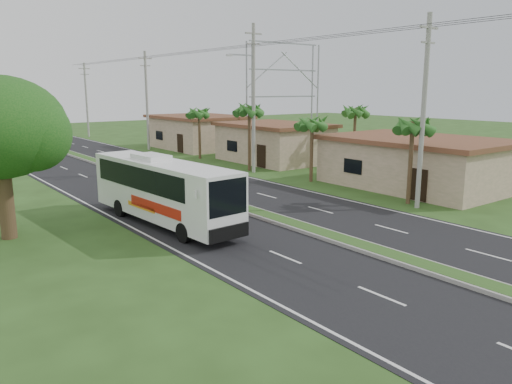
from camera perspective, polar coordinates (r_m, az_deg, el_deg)
ground at (r=23.31m, az=9.90°, el=-5.67°), size 180.00×180.00×0.00m
road_asphalt at (r=39.28m, az=-12.00°, el=1.37°), size 14.00×160.00×0.02m
median_strip at (r=39.26m, az=-12.01°, el=1.50°), size 1.20×160.00×0.18m
lane_edge_left at (r=36.97m, az=-21.39°, el=0.16°), size 0.12×160.00×0.01m
lane_edge_right at (r=42.53m, az=-3.84°, el=2.37°), size 0.12×160.00×0.01m
shop_near at (r=37.35m, az=17.90°, el=3.28°), size 8.60×12.60×3.52m
shop_mid at (r=48.19m, az=2.08°, el=5.72°), size 7.60×10.60×3.67m
shop_far at (r=59.60m, az=-6.57°, el=6.87°), size 8.60×11.60×3.82m
palm_verge_a at (r=31.26m, az=17.48°, el=7.24°), size 2.40×2.40×5.45m
palm_verge_b at (r=37.47m, az=6.44°, el=7.77°), size 2.40×2.40×5.05m
palm_verge_c at (r=42.39m, az=-0.78°, el=9.33°), size 2.40×2.40×5.85m
palm_verge_d at (r=50.17m, az=-6.53°, el=8.97°), size 2.40×2.40×5.25m
palm_behind_shop at (r=45.36m, az=11.29°, el=9.02°), size 2.40×2.40×5.65m
utility_pole_a at (r=30.23m, az=18.59°, el=8.80°), size 1.60×0.28×11.00m
utility_pole_b at (r=41.36m, az=-0.31°, el=10.84°), size 3.20×0.28×12.00m
utility_pole_c at (r=58.59m, az=-12.37°, el=10.27°), size 1.60×0.28×11.00m
utility_pole_d at (r=77.15m, az=-18.82°, el=10.02°), size 1.60×0.28×10.50m
billboard_lattice at (r=59.19m, az=3.20°, el=11.64°), size 10.18×1.18×12.07m
coach_bus_main at (r=26.07m, az=-10.65°, el=0.56°), size 2.97×11.03×3.53m
coach_bus_far at (r=70.69m, az=-26.87°, el=6.37°), size 2.62×11.15×3.24m
motorcyclist at (r=32.15m, az=-9.58°, el=0.71°), size 1.81×1.13×2.33m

